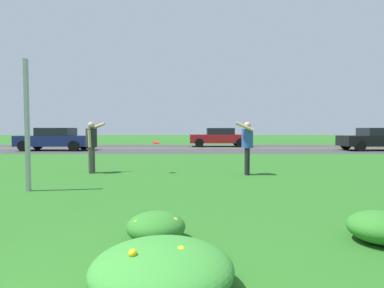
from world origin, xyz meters
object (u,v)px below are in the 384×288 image
at_px(sign_post_near_path, 28,125).
at_px(person_catcher_blue_shirt, 248,143).
at_px(person_thrower_dark_shirt, 93,142).
at_px(frisbee_red, 157,142).
at_px(car_black_leftmost, 379,139).
at_px(car_red_center_left, 220,137).
at_px(car_navy_center_right, 56,139).

bearing_deg(sign_post_near_path, person_catcher_blue_shirt, 24.95).
distance_m(person_thrower_dark_shirt, frisbee_red, 2.01).
bearing_deg(frisbee_red, car_black_leftmost, 38.37).
xyz_separation_m(sign_post_near_path, car_black_leftmost, (15.52, 13.08, -0.71)).
relative_size(person_catcher_blue_shirt, car_red_center_left, 0.35).
bearing_deg(car_navy_center_right, person_thrower_dark_shirt, -61.18).
distance_m(person_thrower_dark_shirt, car_red_center_left, 15.60).
bearing_deg(person_thrower_dark_shirt, car_red_center_left, 70.31).
height_order(frisbee_red, car_red_center_left, car_red_center_left).
xyz_separation_m(sign_post_near_path, car_navy_center_right, (-5.14, 13.08, -0.71)).
bearing_deg(car_red_center_left, car_black_leftmost, -24.46).
bearing_deg(frisbee_red, person_thrower_dark_shirt, 178.42).
bearing_deg(sign_post_near_path, car_red_center_left, 71.83).
bearing_deg(car_red_center_left, person_thrower_dark_shirt, -109.69).
distance_m(frisbee_red, car_black_leftmost, 16.59).
distance_m(car_black_leftmost, car_navy_center_right, 20.66).
height_order(sign_post_near_path, person_thrower_dark_shirt, sign_post_near_path).
bearing_deg(frisbee_red, car_navy_center_right, 126.60).
relative_size(sign_post_near_path, car_navy_center_right, 0.65).
height_order(sign_post_near_path, frisbee_red, sign_post_near_path).
xyz_separation_m(car_red_center_left, car_navy_center_right, (-10.89, -4.44, 0.00)).
distance_m(person_thrower_dark_shirt, person_catcher_blue_shirt, 4.80).
xyz_separation_m(person_catcher_blue_shirt, frisbee_red, (-2.78, 0.33, 0.01)).
xyz_separation_m(person_thrower_dark_shirt, frisbee_red, (2.01, -0.06, 0.01)).
bearing_deg(car_black_leftmost, car_navy_center_right, 180.00).
xyz_separation_m(frisbee_red, car_navy_center_right, (-7.65, 10.30, -0.23)).
bearing_deg(frisbee_red, sign_post_near_path, -132.03).
xyz_separation_m(sign_post_near_path, frisbee_red, (2.51, 2.79, -0.49)).
bearing_deg(person_thrower_dark_shirt, car_navy_center_right, 118.82).
height_order(frisbee_red, car_navy_center_right, car_navy_center_right).
relative_size(frisbee_red, car_navy_center_right, 0.05).
relative_size(sign_post_near_path, car_red_center_left, 0.65).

